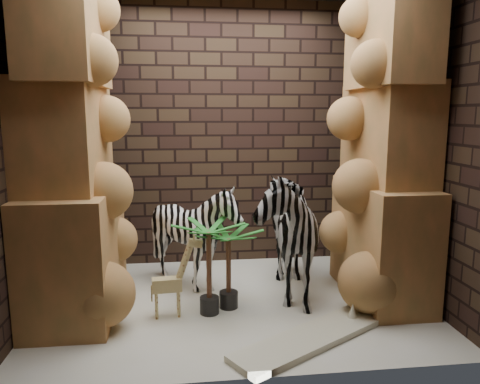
{
  "coord_description": "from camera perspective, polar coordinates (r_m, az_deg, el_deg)",
  "views": [
    {
      "loc": [
        -0.43,
        -3.99,
        1.75
      ],
      "look_at": [
        0.08,
        0.15,
        1.02
      ],
      "focal_mm": 33.91,
      "sensor_mm": 36.0,
      "label": 1
    }
  ],
  "objects": [
    {
      "name": "floor",
      "position": [
        4.37,
        -0.77,
        -13.71
      ],
      "size": [
        3.5,
        3.5,
        0.0
      ],
      "primitive_type": "plane",
      "color": "beige",
      "rests_on": "ground"
    },
    {
      "name": "wall_back",
      "position": [
        5.26,
        -2.29,
        7.13
      ],
      "size": [
        3.5,
        0.0,
        3.5
      ],
      "primitive_type": "plane",
      "rotation": [
        1.57,
        0.0,
        0.0
      ],
      "color": "black",
      "rests_on": "ground"
    },
    {
      "name": "wall_front",
      "position": [
        2.78,
        1.95,
        4.75
      ],
      "size": [
        3.5,
        0.0,
        3.5
      ],
      "primitive_type": "plane",
      "rotation": [
        -1.57,
        0.0,
        0.0
      ],
      "color": "black",
      "rests_on": "ground"
    },
    {
      "name": "wall_left",
      "position": [
        4.21,
        -25.36,
        5.53
      ],
      "size": [
        0.0,
        3.0,
        3.0
      ],
      "primitive_type": "plane",
      "rotation": [
        1.57,
        0.0,
        1.57
      ],
      "color": "black",
      "rests_on": "ground"
    },
    {
      "name": "wall_right",
      "position": [
        4.55,
        21.79,
        6.02
      ],
      "size": [
        0.0,
        3.0,
        3.0
      ],
      "primitive_type": "plane",
      "rotation": [
        1.57,
        0.0,
        -1.57
      ],
      "color": "black",
      "rests_on": "ground"
    },
    {
      "name": "rock_pillar_left",
      "position": [
        4.11,
        -20.71,
        5.76
      ],
      "size": [
        0.68,
        1.3,
        3.0
      ],
      "primitive_type": null,
      "color": "#C67F48",
      "rests_on": "floor"
    },
    {
      "name": "rock_pillar_right",
      "position": [
        4.4,
        18.0,
        6.14
      ],
      "size": [
        0.58,
        1.25,
        3.0
      ],
      "primitive_type": null,
      "color": "#C67F48",
      "rests_on": "floor"
    },
    {
      "name": "zebra_right",
      "position": [
        4.38,
        5.19,
        -3.43
      ],
      "size": [
        0.75,
        1.3,
        1.49
      ],
      "primitive_type": "imported",
      "rotation": [
        0.0,
        0.0,
        -0.06
      ],
      "color": "white",
      "rests_on": "floor"
    },
    {
      "name": "zebra_left",
      "position": [
        4.56,
        -5.8,
        -6.13
      ],
      "size": [
        0.88,
        1.09,
        0.99
      ],
      "primitive_type": "imported",
      "rotation": [
        0.0,
        0.0,
        -0.0
      ],
      "color": "white",
      "rests_on": "floor"
    },
    {
      "name": "giraffe_toy",
      "position": [
        4.01,
        -9.2,
        -10.38
      ],
      "size": [
        0.39,
        0.16,
        0.74
      ],
      "primitive_type": null,
      "rotation": [
        0.0,
        0.0,
        0.09
      ],
      "color": "#D1BF7C",
      "rests_on": "floor"
    },
    {
      "name": "palm_front",
      "position": [
        4.14,
        -1.45,
        -9.56
      ],
      "size": [
        0.36,
        0.36,
        0.75
      ],
      "primitive_type": null,
      "color": "#1B6D24",
      "rests_on": "floor"
    },
    {
      "name": "palm_back",
      "position": [
        4.01,
        -3.92,
        -9.5
      ],
      "size": [
        0.36,
        0.36,
        0.84
      ],
      "primitive_type": null,
      "color": "#1B6D24",
      "rests_on": "floor"
    },
    {
      "name": "surfboard",
      "position": [
        3.75,
        8.97,
        -17.66
      ],
      "size": [
        1.41,
        1.04,
        0.05
      ],
      "primitive_type": "cube",
      "rotation": [
        0.0,
        0.0,
        0.55
      ],
      "color": "beige",
      "rests_on": "floor"
    }
  ]
}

